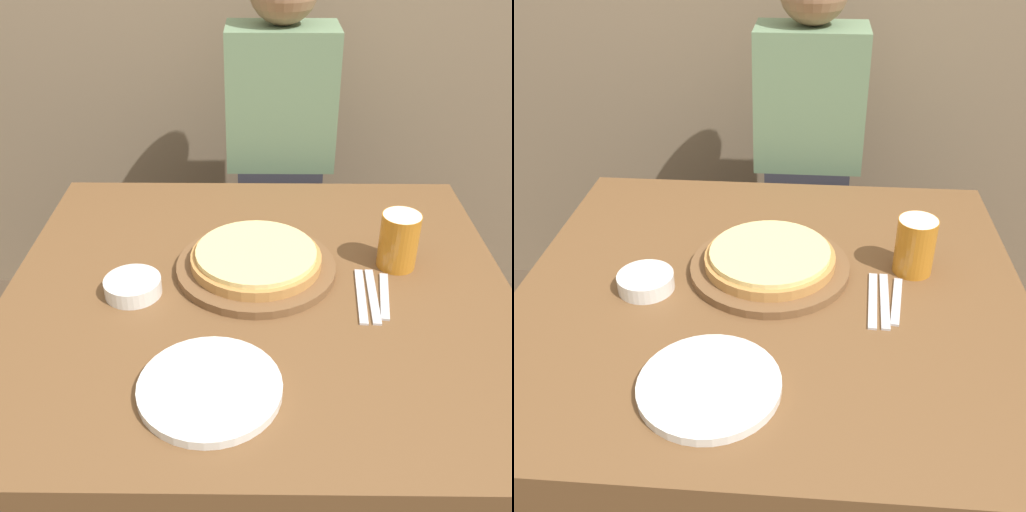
# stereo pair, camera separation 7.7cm
# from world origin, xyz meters

# --- Properties ---
(ground_plane) EXTENTS (12.00, 12.00, 0.00)m
(ground_plane) POSITION_xyz_m (0.00, 0.00, 0.00)
(ground_plane) COLOR #473828
(dining_table) EXTENTS (1.11, 1.04, 0.74)m
(dining_table) POSITION_xyz_m (0.00, 0.00, 0.37)
(dining_table) COLOR brown
(dining_table) RESTS_ON ground_plane
(pizza_on_board) EXTENTS (0.36, 0.36, 0.06)m
(pizza_on_board) POSITION_xyz_m (-0.01, 0.06, 0.77)
(pizza_on_board) COLOR brown
(pizza_on_board) RESTS_ON dining_table
(beer_glass) EXTENTS (0.09, 0.09, 0.13)m
(beer_glass) POSITION_xyz_m (0.32, 0.09, 0.81)
(beer_glass) COLOR #B7701E
(beer_glass) RESTS_ON dining_table
(dinner_plate) EXTENTS (0.26, 0.26, 0.02)m
(dinner_plate) POSITION_xyz_m (-0.08, -0.32, 0.75)
(dinner_plate) COLOR silver
(dinner_plate) RESTS_ON dining_table
(side_bowl) EXTENTS (0.12, 0.12, 0.04)m
(side_bowl) POSITION_xyz_m (-0.27, -0.03, 0.76)
(side_bowl) COLOR silver
(side_bowl) RESTS_ON dining_table
(fork) EXTENTS (0.03, 0.20, 0.00)m
(fork) POSITION_xyz_m (0.22, -0.03, 0.74)
(fork) COLOR silver
(fork) RESTS_ON dining_table
(dinner_knife) EXTENTS (0.03, 0.20, 0.00)m
(dinner_knife) POSITION_xyz_m (0.25, -0.03, 0.74)
(dinner_knife) COLOR silver
(dinner_knife) RESTS_ON dining_table
(spoon) EXTENTS (0.04, 0.17, 0.00)m
(spoon) POSITION_xyz_m (0.27, -0.03, 0.74)
(spoon) COLOR silver
(spoon) RESTS_ON dining_table
(diner_person) EXTENTS (0.33, 0.20, 1.34)m
(diner_person) POSITION_xyz_m (0.06, 0.73, 0.67)
(diner_person) COLOR #33333D
(diner_person) RESTS_ON ground_plane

